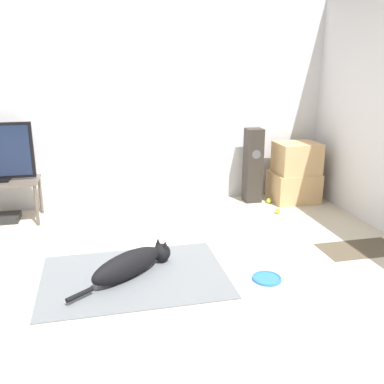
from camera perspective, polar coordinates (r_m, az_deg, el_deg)
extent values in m
plane|color=#BCB29E|center=(3.67, -5.84, -11.57)|extent=(12.00, 12.00, 0.00)
cube|color=silver|center=(5.34, -9.13, 11.69)|extent=(8.00, 0.06, 2.55)
cube|color=slate|center=(3.73, -7.70, -11.07)|extent=(1.54, 1.08, 0.01)
ellipsoid|color=black|center=(3.65, -8.62, -9.63)|extent=(0.69, 0.58, 0.23)
sphere|color=black|center=(3.91, -4.09, -8.05)|extent=(0.16, 0.16, 0.16)
cone|color=black|center=(3.90, -4.55, -6.64)|extent=(0.05, 0.05, 0.07)
cone|color=black|center=(3.85, -3.59, -7.00)|extent=(0.05, 0.05, 0.07)
cylinder|color=black|center=(3.43, -14.73, -13.07)|extent=(0.21, 0.17, 0.04)
cylinder|color=blue|center=(3.70, 9.94, -11.32)|extent=(0.25, 0.25, 0.02)
torus|color=blue|center=(3.70, 9.95, -11.22)|extent=(0.25, 0.25, 0.02)
cube|color=tan|center=(5.73, 13.38, 0.72)|extent=(0.58, 0.49, 0.38)
cube|color=tan|center=(5.63, 13.80, 4.44)|extent=(0.53, 0.44, 0.39)
cube|color=#2D2823|center=(5.53, 8.13, 3.51)|extent=(0.21, 0.21, 0.95)
cylinder|color=#4C4C51|center=(5.40, 8.59, 4.96)|extent=(0.11, 0.00, 0.11)
cylinder|color=brown|center=(5.01, -20.02, -1.72)|extent=(0.04, 0.04, 0.46)
cylinder|color=brown|center=(5.39, -19.53, -0.36)|extent=(0.04, 0.04, 0.46)
sphere|color=#C6E033|center=(5.24, 11.36, -2.48)|extent=(0.07, 0.07, 0.07)
sphere|color=#C6E033|center=(5.59, 10.21, -1.16)|extent=(0.07, 0.07, 0.07)
cube|color=black|center=(5.34, -23.53, -3.18)|extent=(0.30, 0.29, 0.07)
cube|color=#4C4233|center=(4.50, 21.44, -7.06)|extent=(0.77, 0.41, 0.01)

